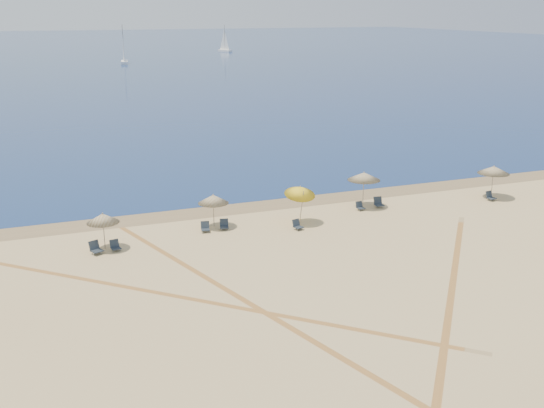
{
  "coord_description": "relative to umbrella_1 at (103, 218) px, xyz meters",
  "views": [
    {
      "loc": [
        -14.22,
        -17.62,
        13.61
      ],
      "look_at": [
        0.0,
        20.0,
        1.3
      ],
      "focal_mm": 42.36,
      "sensor_mm": 36.0,
      "label": 1
    }
  ],
  "objects": [
    {
      "name": "sailboat_0",
      "position": [
        20.49,
        133.2,
        1.04
      ],
      "size": [
        2.56,
        6.69,
        9.71
      ],
      "rotation": [
        0.0,
        0.0,
        -0.14
      ],
      "color": "white",
      "rests_on": "ocean"
    },
    {
      "name": "umbrella_5",
      "position": [
        28.42,
        0.73,
        0.23
      ],
      "size": [
        2.34,
        2.34,
        2.47
      ],
      "color": "gray",
      "rests_on": "ground"
    },
    {
      "name": "chair_4",
      "position": [
        7.59,
        0.86,
        -1.61
      ],
      "size": [
        0.68,
        0.75,
        0.65
      ],
      "rotation": [
        0.0,
        0.0,
        -0.24
      ],
      "color": "#1C232C",
      "rests_on": "ground"
    },
    {
      "name": "chair_5",
      "position": [
        11.98,
        -0.82,
        -1.61
      ],
      "size": [
        0.68,
        0.74,
        0.64
      ],
      "rotation": [
        0.0,
        0.0,
        0.28
      ],
      "color": "#1C232C",
      "rests_on": "ground"
    },
    {
      "name": "chair_6",
      "position": [
        17.71,
        1.44,
        -1.63
      ],
      "size": [
        0.53,
        0.61,
        0.6
      ],
      "rotation": [
        0.0,
        0.0,
        0.07
      ],
      "color": "#1C232C",
      "rests_on": "ground"
    },
    {
      "name": "chair_7",
      "position": [
        19.27,
        1.57,
        -1.58
      ],
      "size": [
        0.68,
        0.77,
        0.72
      ],
      "rotation": [
        0.0,
        0.0,
        -0.12
      ],
      "color": "#1C232C",
      "rests_on": "ground"
    },
    {
      "name": "chair_3",
      "position": [
        6.33,
        0.84,
        -1.61
      ],
      "size": [
        0.64,
        0.71,
        0.64
      ],
      "rotation": [
        0.0,
        0.0,
        -0.18
      ],
      "color": "#1C232C",
      "rests_on": "ground"
    },
    {
      "name": "wet_sand",
      "position": [
        10.92,
        4.97,
        -1.89
      ],
      "size": [
        500.0,
        500.0,
        0.0
      ],
      "primitive_type": "plane",
      "color": "olive",
      "rests_on": "ground"
    },
    {
      "name": "umbrella_3",
      "position": [
        12.59,
        0.22,
        0.34
      ],
      "size": [
        2.03,
        2.11,
        2.77
      ],
      "color": "gray",
      "rests_on": "ground"
    },
    {
      "name": "umbrella_2",
      "position": [
        7.1,
        1.55,
        -0.02
      ],
      "size": [
        1.98,
        1.98,
        2.22
      ],
      "color": "gray",
      "rests_on": "ground"
    },
    {
      "name": "ground",
      "position": [
        10.92,
        -19.03,
        -1.89
      ],
      "size": [
        160.0,
        160.0,
        0.0
      ],
      "primitive_type": "plane",
      "color": "tan",
      "rests_on": "ground"
    },
    {
      "name": "chair_1",
      "position": [
        -0.6,
        -0.6,
        -1.57
      ],
      "size": [
        0.85,
        0.9,
        0.74
      ],
      "rotation": [
        0.0,
        0.0,
        0.42
      ],
      "color": "#1C232C",
      "rests_on": "ground"
    },
    {
      "name": "sailboat_1",
      "position": [
        58.09,
        169.37,
        0.67
      ],
      "size": [
        3.55,
        5.8,
        8.46
      ],
      "rotation": [
        0.0,
        0.0,
        0.4
      ],
      "color": "white",
      "rests_on": "ocean"
    },
    {
      "name": "umbrella_1",
      "position": [
        0.0,
        0.0,
        0.0
      ],
      "size": [
        1.9,
        1.9,
        2.24
      ],
      "color": "gray",
      "rests_on": "ground"
    },
    {
      "name": "tire_tracks",
      "position": [
        7.37,
        -10.13,
        -1.89
      ],
      "size": [
        51.79,
        45.96,
        0.0
      ],
      "color": "tan",
      "rests_on": "ground"
    },
    {
      "name": "umbrella_4",
      "position": [
        18.29,
        2.09,
        0.34
      ],
      "size": [
        2.33,
        2.33,
        2.57
      ],
      "color": "gray",
      "rests_on": "ground"
    },
    {
      "name": "ocean",
      "position": [
        10.92,
        205.97,
        -1.89
      ],
      "size": [
        500.0,
        500.0,
        0.0
      ],
      "primitive_type": "plane",
      "color": "#0C2151",
      "rests_on": "ground"
    },
    {
      "name": "chair_8",
      "position": [
        27.86,
        0.15,
        -1.6
      ],
      "size": [
        0.65,
        0.73,
        0.67
      ],
      "rotation": [
        0.0,
        0.0,
        0.15
      ],
      "color": "#1C232C",
      "rests_on": "ground"
    },
    {
      "name": "chair_2",
      "position": [
        0.53,
        -0.5,
        -1.62
      ],
      "size": [
        0.63,
        0.7,
        0.63
      ],
      "rotation": [
        0.0,
        0.0,
        0.18
      ],
      "color": "#1C232C",
      "rests_on": "ground"
    }
  ]
}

